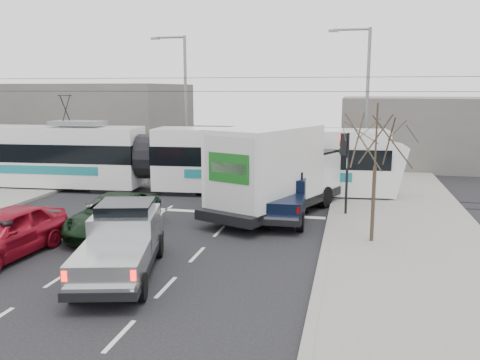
% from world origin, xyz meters
% --- Properties ---
extents(ground, '(120.00, 120.00, 0.00)m').
position_xyz_m(ground, '(0.00, 0.00, 0.00)').
color(ground, black).
rests_on(ground, ground).
extents(sidewalk_right, '(6.00, 60.00, 0.15)m').
position_xyz_m(sidewalk_right, '(9.00, 0.00, 0.07)').
color(sidewalk_right, gray).
rests_on(sidewalk_right, ground).
extents(rails, '(60.00, 1.60, 0.03)m').
position_xyz_m(rails, '(0.00, 10.00, 0.01)').
color(rails, '#33302D').
rests_on(rails, ground).
extents(building_left, '(14.00, 10.00, 6.00)m').
position_xyz_m(building_left, '(-14.00, 22.00, 3.00)').
color(building_left, slate).
rests_on(building_left, ground).
extents(building_right, '(12.00, 10.00, 5.00)m').
position_xyz_m(building_right, '(12.00, 24.00, 2.50)').
color(building_right, slate).
rests_on(building_right, ground).
extents(bare_tree, '(2.40, 2.40, 5.00)m').
position_xyz_m(bare_tree, '(7.60, 2.50, 3.79)').
color(bare_tree, '#47382B').
rests_on(bare_tree, ground).
extents(traffic_signal, '(0.44, 0.44, 3.60)m').
position_xyz_m(traffic_signal, '(6.47, 6.50, 2.74)').
color(traffic_signal, black).
rests_on(traffic_signal, ground).
extents(street_lamp_near, '(2.38, 0.25, 9.00)m').
position_xyz_m(street_lamp_near, '(7.31, 14.00, 5.11)').
color(street_lamp_near, slate).
rests_on(street_lamp_near, ground).
extents(street_lamp_far, '(2.38, 0.25, 9.00)m').
position_xyz_m(street_lamp_far, '(-4.19, 16.00, 5.11)').
color(street_lamp_far, slate).
rests_on(street_lamp_far, ground).
extents(catenary, '(60.00, 0.20, 7.00)m').
position_xyz_m(catenary, '(0.00, 10.00, 3.88)').
color(catenary, black).
rests_on(catenary, ground).
extents(tram, '(25.90, 4.50, 5.26)m').
position_xyz_m(tram, '(-4.29, 10.03, 1.87)').
color(tram, white).
rests_on(tram, ground).
extents(silver_pickup, '(3.29, 6.01, 2.08)m').
position_xyz_m(silver_pickup, '(-0.02, -2.13, 1.03)').
color(silver_pickup, black).
rests_on(silver_pickup, ground).
extents(box_truck, '(5.64, 8.48, 4.02)m').
position_xyz_m(box_truck, '(3.44, 6.07, 1.99)').
color(box_truck, black).
rests_on(box_truck, ground).
extents(navy_pickup, '(2.06, 5.03, 2.09)m').
position_xyz_m(navy_pickup, '(3.99, 5.52, 1.03)').
color(navy_pickup, black).
rests_on(navy_pickup, ground).
extents(green_car, '(2.94, 5.58, 1.50)m').
position_xyz_m(green_car, '(-2.30, 1.91, 0.75)').
color(green_car, black).
rests_on(green_car, ground).
extents(red_car, '(2.32, 5.13, 1.71)m').
position_xyz_m(red_car, '(-4.54, -1.69, 0.86)').
color(red_car, maroon).
rests_on(red_car, ground).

